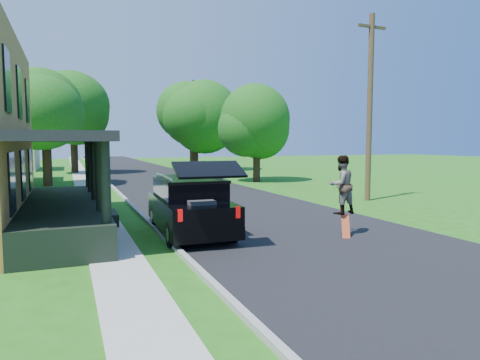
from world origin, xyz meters
name	(u,v)px	position (x,y,z in m)	size (l,w,h in m)	color
ground	(340,250)	(0.00, 0.00, 0.00)	(140.00, 140.00, 0.00)	#245D12
street	(171,183)	(0.00, 20.00, 0.00)	(8.00, 120.00, 0.02)	black
curb	(110,185)	(-4.05, 20.00, 0.00)	(0.15, 120.00, 0.12)	#969691
sidewalk	(85,186)	(-5.60, 20.00, 0.00)	(1.30, 120.00, 0.03)	#9E9F97
black_suv	(190,205)	(-3.15, 3.44, 0.90)	(2.14, 5.12, 2.35)	black
skateboarder	(341,185)	(1.07, 1.50, 1.56)	(0.94, 0.76, 1.79)	black
skateboard	(346,229)	(1.03, 1.17, 0.25)	(0.45, 0.53, 0.81)	#A4300E
tree_left_mid	(44,106)	(-7.90, 21.16, 5.15)	(6.44, 6.12, 7.97)	black
tree_left_far	(72,106)	(-6.05, 33.08, 6.18)	(7.28, 7.06, 9.82)	black
tree_right_near	(256,117)	(6.00, 18.82, 4.62)	(6.53, 6.27, 7.29)	black
tree_right_mid	(194,108)	(5.47, 32.87, 6.31)	(7.73, 7.81, 10.00)	black
tree_right_far	(191,122)	(8.75, 45.74, 5.49)	(6.69, 6.93, 8.43)	black
utility_pole_near	(370,106)	(7.00, 7.65, 4.61)	(1.62, 0.27, 8.94)	#4A3922
utility_pole_far	(193,122)	(7.00, 38.70, 5.12)	(1.61, 0.38, 9.95)	#4A3922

